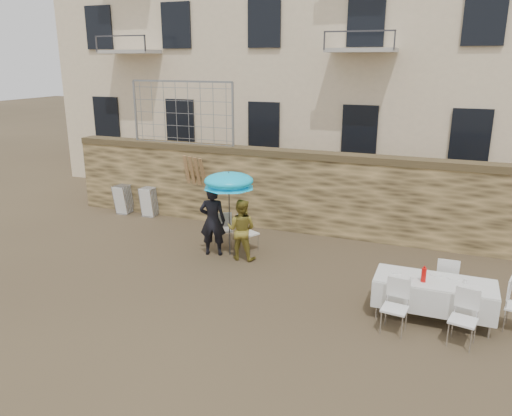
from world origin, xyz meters
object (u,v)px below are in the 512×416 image
at_px(banquet_table, 435,282).
at_px(table_chair_front_left, 395,307).
at_px(woman_dress, 241,229).
at_px(chair_stack_left, 127,197).
at_px(table_chair_back, 446,279).
at_px(couple_chair_left, 223,229).
at_px(chair_stack_right, 152,200).
at_px(umbrella, 229,183).
at_px(table_chair_front_right, 463,319).
at_px(soda_bottle, 424,275).
at_px(man_suit, 213,221).
at_px(couple_chair_right, 248,232).

height_order(banquet_table, table_chair_front_left, table_chair_front_left).
xyz_separation_m(woman_dress, chair_stack_left, (-4.84, 2.23, -0.28)).
distance_m(banquet_table, table_chair_back, 0.86).
xyz_separation_m(couple_chair_left, banquet_table, (5.15, -1.93, 0.25)).
height_order(table_chair_back, chair_stack_right, table_chair_back).
relative_size(umbrella, table_chair_front_right, 2.00).
relative_size(woman_dress, table_chair_front_right, 1.54).
bearing_deg(soda_bottle, couple_chair_left, 157.24).
distance_m(couple_chair_left, table_chair_front_right, 6.25).
distance_m(umbrella, chair_stack_left, 5.15).
bearing_deg(soda_bottle, umbrella, 160.32).
height_order(couple_chair_left, table_chair_front_left, same).
bearing_deg(umbrella, table_chair_front_right, -22.98).
bearing_deg(table_chair_front_right, table_chair_back, 112.41).
bearing_deg(umbrella, chair_stack_left, 154.58).
distance_m(banquet_table, chair_stack_left, 9.93).
height_order(couple_chair_left, table_chair_front_right, same).
xyz_separation_m(man_suit, chair_stack_right, (-3.19, 2.23, -0.40)).
relative_size(woman_dress, soda_bottle, 5.67).
height_order(soda_bottle, table_chair_front_left, soda_bottle).
xyz_separation_m(umbrella, table_chair_front_left, (4.15, -2.23, -1.32)).
height_order(umbrella, chair_stack_right, umbrella).
bearing_deg(table_chair_back, couple_chair_right, -15.30).
bearing_deg(chair_stack_left, couple_chair_right, -19.37).
distance_m(umbrella, chair_stack_right, 4.39).
relative_size(woman_dress, chair_stack_right, 1.60).
relative_size(chair_stack_left, chair_stack_right, 1.00).
bearing_deg(soda_bottle, banquet_table, 36.87).
distance_m(couple_chair_right, table_chair_front_right, 5.63).
relative_size(woman_dress, banquet_table, 0.70).
xyz_separation_m(woman_dress, couple_chair_right, (-0.05, 0.55, -0.26)).
height_order(couple_chair_right, banquet_table, couple_chair_right).
height_order(man_suit, table_chair_back, man_suit).
bearing_deg(woman_dress, table_chair_front_right, 153.38).
height_order(table_chair_back, chair_stack_left, table_chair_back).
xyz_separation_m(couple_chair_right, chair_stack_left, (-4.79, 1.68, -0.02)).
bearing_deg(couple_chair_left, woman_dress, 107.20).
relative_size(couple_chair_right, soda_bottle, 3.69).
bearing_deg(table_chair_back, chair_stack_right, -19.90).
xyz_separation_m(couple_chair_right, table_chair_back, (4.65, -1.13, 0.00)).
bearing_deg(chair_stack_right, couple_chair_left, -27.83).
height_order(umbrella, table_chair_front_left, umbrella).
bearing_deg(couple_chair_right, soda_bottle, -179.21).
bearing_deg(table_chair_front_right, banquet_table, 135.15).
height_order(couple_chair_left, chair_stack_left, couple_chair_left).
height_order(couple_chair_left, table_chair_back, same).
relative_size(table_chair_front_left, chair_stack_right, 1.04).
height_order(soda_bottle, table_chair_back, soda_bottle).
bearing_deg(table_chair_front_right, soda_bottle, 150.86).
bearing_deg(chair_stack_right, banquet_table, -23.41).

